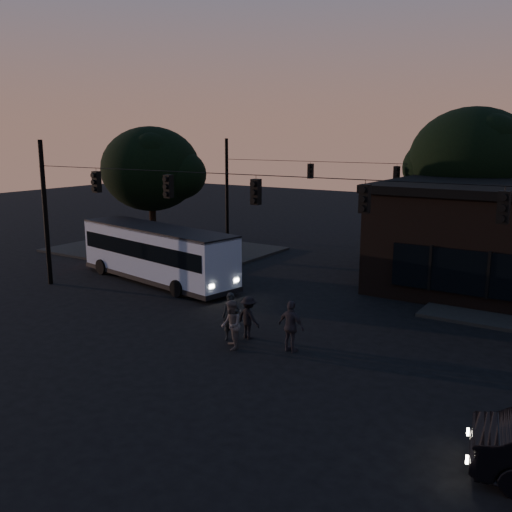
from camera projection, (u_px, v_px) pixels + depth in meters
The scene contains 11 objects.
ground at pixel (194, 359), 20.01m from camera, with size 120.00×120.00×0.00m, color black.
sidewalk_far_left at pixel (164, 249), 38.94m from camera, with size 14.00×10.00×0.15m, color black.
tree_behind at pixel (472, 161), 34.64m from camera, with size 7.60×7.60×9.43m.
tree_left at pixel (151, 169), 36.99m from camera, with size 6.40×6.40×8.30m.
signal_rig_near at pixel (256, 220), 22.37m from camera, with size 26.24×0.30×7.50m.
signal_rig_far at pixel (396, 193), 35.54m from camera, with size 26.24×0.30×7.50m.
bus at pixel (157, 251), 30.33m from camera, with size 10.83×4.35×2.97m.
pedestrian_a at pixel (231, 317), 21.70m from camera, with size 0.68×0.45×1.86m, color black.
pedestrian_b at pixel (231, 325), 20.82m from camera, with size 0.89×0.69×1.83m, color #4E4748.
pedestrian_c at pixel (291, 326), 20.53m from camera, with size 1.12×0.47×1.91m, color #27242C.
pedestrian_d at pixel (249, 318), 21.93m from camera, with size 1.08×0.62×1.67m, color black.
Camera 1 is at (12.09, -14.59, 7.69)m, focal length 40.00 mm.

